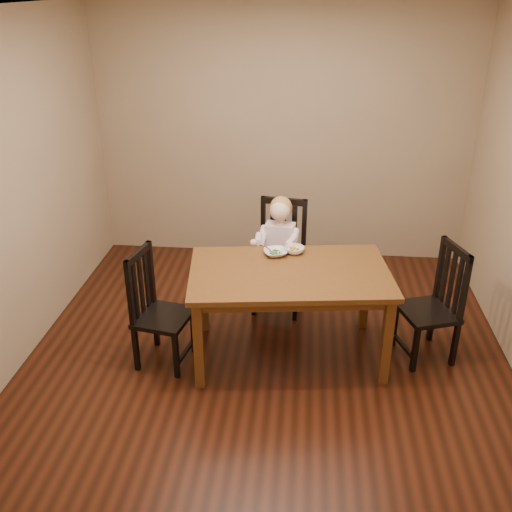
# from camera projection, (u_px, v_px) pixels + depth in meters

# --- Properties ---
(room) EXTENTS (4.01, 4.01, 2.71)m
(room) POSITION_uv_depth(u_px,v_px,m) (269.00, 202.00, 4.27)
(room) COLOR #3D180C
(room) RESTS_ON ground
(dining_table) EXTENTS (1.68, 1.14, 0.79)m
(dining_table) POSITION_uv_depth(u_px,v_px,m) (290.00, 281.00, 4.53)
(dining_table) COLOR #513113
(dining_table) RESTS_ON room
(chair_child) EXTENTS (0.51, 0.49, 1.05)m
(chair_child) POSITION_uv_depth(u_px,v_px,m) (280.00, 258.00, 5.35)
(chair_child) COLOR black
(chair_child) RESTS_ON room
(chair_left) EXTENTS (0.48, 0.49, 0.98)m
(chair_left) POSITION_uv_depth(u_px,v_px,m) (157.00, 311.00, 4.55)
(chair_left) COLOR black
(chair_left) RESTS_ON room
(chair_right) EXTENTS (0.53, 0.54, 0.99)m
(chair_right) POSITION_uv_depth(u_px,v_px,m) (434.00, 305.00, 4.62)
(chair_right) COLOR black
(chair_right) RESTS_ON room
(toddler) EXTENTS (0.41, 0.49, 0.61)m
(toddler) POSITION_uv_depth(u_px,v_px,m) (279.00, 245.00, 5.23)
(toddler) COLOR white
(toddler) RESTS_ON chair_child
(bowl_peas) EXTENTS (0.23, 0.23, 0.05)m
(bowl_peas) POSITION_uv_depth(u_px,v_px,m) (275.00, 253.00, 4.73)
(bowl_peas) COLOR white
(bowl_peas) RESTS_ON dining_table
(bowl_veg) EXTENTS (0.20, 0.20, 0.05)m
(bowl_veg) POSITION_uv_depth(u_px,v_px,m) (294.00, 250.00, 4.77)
(bowl_veg) COLOR white
(bowl_veg) RESTS_ON dining_table
(fork) EXTENTS (0.11, 0.09, 0.05)m
(fork) POSITION_uv_depth(u_px,v_px,m) (271.00, 251.00, 4.71)
(fork) COLOR silver
(fork) RESTS_ON bowl_peas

